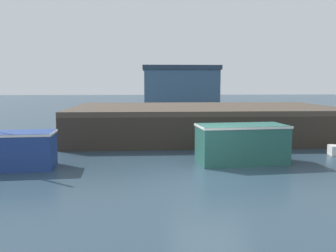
% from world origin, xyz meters
% --- Properties ---
extents(ground, '(120.00, 160.00, 0.10)m').
position_xyz_m(ground, '(0.00, 0.00, -0.05)').
color(ground, '#283D4C').
extents(pier, '(14.35, 7.58, 1.77)m').
position_xyz_m(pier, '(1.03, 7.72, 1.47)').
color(pier, '#473D33').
rests_on(pier, ground).
extents(fishing_boat_near_right, '(3.52, 1.89, 1.48)m').
position_xyz_m(fishing_boat_near_right, '(1.56, 1.91, 0.78)').
color(fishing_boat_near_right, '#23564C').
rests_on(fishing_boat_near_right, ground).
extents(warehouse, '(8.84, 5.88, 5.05)m').
position_xyz_m(warehouse, '(1.81, 30.50, 2.54)').
color(warehouse, '#385675').
rests_on(warehouse, ground).
extents(mooring_buoy_foreground, '(0.63, 0.63, 0.74)m').
position_xyz_m(mooring_buoy_foreground, '(-6.59, 2.26, 0.33)').
color(mooring_buoy_foreground, '#DB3866').
rests_on(mooring_buoy_foreground, ground).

